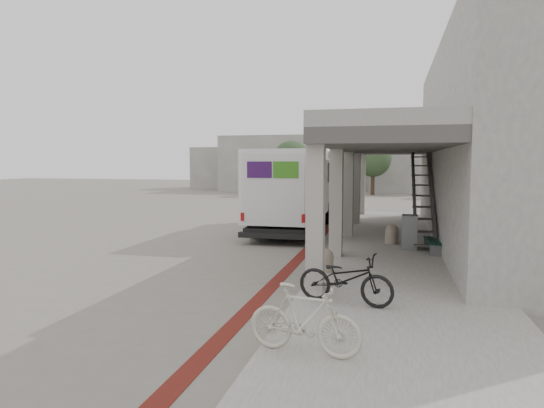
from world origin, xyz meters
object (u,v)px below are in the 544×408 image
(bench, at_px, (432,243))
(utility_cabinet, at_px, (409,232))
(bicycle_black, at_px, (345,278))
(bicycle_cream, at_px, (304,320))
(fedex_truck, at_px, (293,189))

(bench, distance_m, utility_cabinet, 0.91)
(bicycle_black, bearing_deg, bicycle_cream, -174.93)
(bicycle_cream, bearing_deg, fedex_truck, 21.21)
(bench, height_order, bicycle_black, bicycle_black)
(bicycle_black, bearing_deg, bench, -6.42)
(fedex_truck, bearing_deg, utility_cabinet, -39.35)
(fedex_truck, relative_size, bicycle_black, 4.11)
(bench, relative_size, bicycle_black, 0.84)
(fedex_truck, relative_size, bench, 4.91)
(fedex_truck, xyz_separation_m, utility_cabinet, (4.67, -3.76, -1.15))
(bicycle_black, relative_size, bicycle_cream, 1.12)
(bicycle_cream, bearing_deg, bicycle_black, 1.70)
(fedex_truck, xyz_separation_m, bench, (5.35, -4.30, -1.42))
(fedex_truck, relative_size, utility_cabinet, 7.31)
(bench, height_order, utility_cabinet, utility_cabinet)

